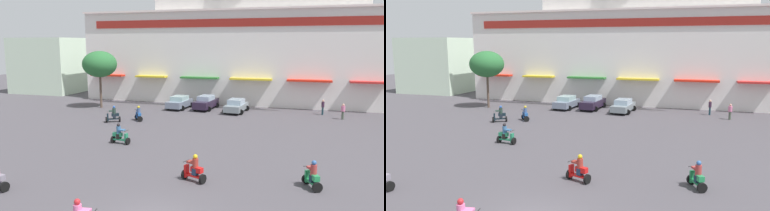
# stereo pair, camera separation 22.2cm
# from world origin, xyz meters

# --- Properties ---
(ground_plane) EXTENTS (128.00, 128.00, 0.00)m
(ground_plane) POSITION_xyz_m (0.00, 13.00, 0.00)
(ground_plane) COLOR #49454B
(colonial_building) EXTENTS (43.86, 14.20, 21.44)m
(colonial_building) POSITION_xyz_m (-0.00, 35.15, 9.04)
(colonial_building) COLOR white
(colonial_building) RESTS_ON ground
(flank_building_left) EXTENTS (9.46, 11.52, 8.19)m
(flank_building_left) POSITION_xyz_m (-31.44, 36.68, 4.10)
(flank_building_left) COLOR silver
(flank_building_left) RESTS_ON ground
(plaza_tree_0) EXTENTS (3.93, 3.85, 6.53)m
(plaza_tree_0) POSITION_xyz_m (-16.55, 24.25, 5.01)
(plaza_tree_0) COLOR brown
(plaza_tree_0) RESTS_ON ground
(parked_car_0) EXTENTS (2.58, 4.15, 1.47)m
(parked_car_0) POSITION_xyz_m (-7.63, 26.24, 0.74)
(parked_car_0) COLOR slate
(parked_car_0) RESTS_ON ground
(parked_car_1) EXTENTS (2.50, 4.58, 1.55)m
(parked_car_1) POSITION_xyz_m (-4.66, 26.78, 0.78)
(parked_car_1) COLOR #281C31
(parked_car_1) RESTS_ON ground
(parked_car_2) EXTENTS (2.54, 4.30, 1.45)m
(parked_car_2) POSITION_xyz_m (-1.04, 25.80, 0.73)
(parked_car_2) COLOR gray
(parked_car_2) RESTS_ON ground
(scooter_rider_0) EXTENTS (1.04, 1.43, 1.51)m
(scooter_rider_0) POSITION_xyz_m (6.54, 5.80, 0.62)
(scooter_rider_0) COLOR black
(scooter_rider_0) RESTS_ON ground
(scooter_rider_1) EXTENTS (1.23, 1.37, 1.47)m
(scooter_rider_1) POSITION_xyz_m (-9.22, 18.72, 0.61)
(scooter_rider_1) COLOR black
(scooter_rider_1) RESTS_ON ground
(scooter_rider_4) EXTENTS (1.46, 0.65, 1.54)m
(scooter_rider_4) POSITION_xyz_m (-6.96, 10.67, 0.63)
(scooter_rider_4) COLOR black
(scooter_rider_4) RESTS_ON ground
(scooter_rider_6) EXTENTS (1.44, 0.97, 1.53)m
(scooter_rider_6) POSITION_xyz_m (0.48, 4.95, 0.63)
(scooter_rider_6) COLOR black
(scooter_rider_6) RESTS_ON ground
(scooter_rider_8) EXTENTS (1.43, 1.18, 1.58)m
(scooter_rider_8) POSITION_xyz_m (-11.22, 17.39, 0.65)
(scooter_rider_8) COLOR black
(scooter_rider_8) RESTS_ON ground
(pedestrian_0) EXTENTS (0.43, 0.43, 1.57)m
(pedestrian_0) POSITION_xyz_m (9.63, 25.11, 0.89)
(pedestrian_0) COLOR #485144
(pedestrian_0) RESTS_ON ground
(pedestrian_1) EXTENTS (0.38, 0.38, 1.61)m
(pedestrian_1) POSITION_xyz_m (7.84, 27.04, 0.94)
(pedestrian_1) COLOR #1A333E
(pedestrian_1) RESTS_ON ground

